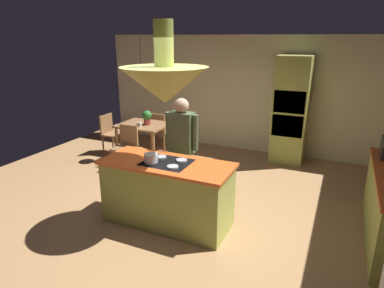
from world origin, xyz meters
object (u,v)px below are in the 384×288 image
(oven_tower, at_px, (291,110))
(dining_table, at_px, (144,129))
(chair_facing_island, at_px, (126,144))
(potted_plant_on_table, at_px, (147,117))
(kitchen_island, at_px, (167,193))
(cooking_pot_on_cooktop, at_px, (151,158))
(cup_on_table, at_px, (140,125))
(person_at_island, at_px, (182,145))
(chair_at_corner, at_px, (110,131))
(chair_by_back_wall, at_px, (159,129))

(oven_tower, xyz_separation_m, dining_table, (-2.80, -1.14, -0.43))
(chair_facing_island, xyz_separation_m, potted_plant_on_table, (0.10, 0.63, 0.42))
(dining_table, bearing_deg, kitchen_island, -51.01)
(dining_table, height_order, cooking_pot_on_cooktop, cooking_pot_on_cooktop)
(oven_tower, relative_size, cup_on_table, 24.04)
(chair_facing_island, bearing_deg, dining_table, 90.00)
(chair_facing_island, relative_size, potted_plant_on_table, 2.90)
(person_at_island, relative_size, chair_facing_island, 1.90)
(kitchen_island, distance_m, cup_on_table, 2.53)
(kitchen_island, distance_m, person_at_island, 0.82)
(oven_tower, distance_m, cooking_pot_on_cooktop, 3.60)
(oven_tower, relative_size, dining_table, 2.16)
(person_at_island, bearing_deg, potted_plant_on_table, 136.37)
(chair_at_corner, bearing_deg, person_at_island, -120.22)
(person_at_island, bearing_deg, chair_at_corner, 149.78)
(oven_tower, distance_m, cup_on_table, 3.08)
(oven_tower, height_order, cup_on_table, oven_tower)
(chair_facing_island, relative_size, cup_on_table, 9.67)
(dining_table, bearing_deg, person_at_island, -42.02)
(person_at_island, distance_m, chair_at_corner, 2.91)
(chair_facing_island, height_order, cooking_pot_on_cooktop, cooking_pot_on_cooktop)
(oven_tower, bearing_deg, chair_by_back_wall, -169.84)
(cooking_pot_on_cooktop, bearing_deg, chair_at_corner, 137.33)
(oven_tower, bearing_deg, chair_at_corner, -162.74)
(potted_plant_on_table, bearing_deg, oven_tower, 23.08)
(kitchen_island, height_order, dining_table, kitchen_island)
(chair_at_corner, bearing_deg, chair_by_back_wall, -53.88)
(cup_on_table, bearing_deg, chair_at_corner, 167.29)
(chair_facing_island, bearing_deg, cooking_pot_on_cooktop, -45.88)
(chair_facing_island, bearing_deg, kitchen_island, -40.62)
(dining_table, relative_size, cooking_pot_on_cooktop, 5.56)
(chair_by_back_wall, xyz_separation_m, chair_at_corner, (-0.88, -0.64, 0.00))
(oven_tower, height_order, cooking_pot_on_cooktop, oven_tower)
(person_at_island, relative_size, chair_at_corner, 1.90)
(kitchen_island, bearing_deg, cup_on_table, 131.08)
(cup_on_table, xyz_separation_m, cooking_pot_on_cooktop, (1.49, -2.02, 0.18))
(cooking_pot_on_cooktop, bearing_deg, person_at_island, 85.03)
(oven_tower, xyz_separation_m, chair_by_back_wall, (-2.80, -0.50, -0.58))
(dining_table, xyz_separation_m, chair_facing_island, (0.00, -0.64, -0.15))
(chair_at_corner, xyz_separation_m, cooking_pot_on_cooktop, (2.42, -2.23, 0.48))
(kitchen_island, bearing_deg, dining_table, 128.99)
(potted_plant_on_table, bearing_deg, chair_facing_island, -98.73)
(chair_at_corner, distance_m, cup_on_table, 1.00)
(oven_tower, relative_size, cooking_pot_on_cooktop, 12.02)
(dining_table, xyz_separation_m, chair_at_corner, (-0.88, -0.00, -0.15))
(oven_tower, relative_size, potted_plant_on_table, 7.21)
(chair_at_corner, bearing_deg, cup_on_table, -102.71)
(kitchen_island, xyz_separation_m, cup_on_table, (-1.65, 1.89, 0.35))
(person_at_island, height_order, cooking_pot_on_cooktop, person_at_island)
(cooking_pot_on_cooktop, bearing_deg, kitchen_island, 39.09)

